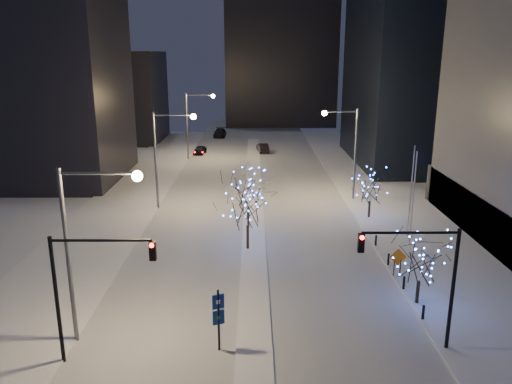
{
  "coord_description": "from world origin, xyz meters",
  "views": [
    {
      "loc": [
        -0.03,
        -22.91,
        15.62
      ],
      "look_at": [
        0.18,
        15.29,
        5.0
      ],
      "focal_mm": 35.0,
      "sensor_mm": 36.0,
      "label": 1
    }
  ],
  "objects_px": {
    "car_far": "(220,133)",
    "wayfinding_sign": "(218,314)",
    "traffic_signal_west": "(86,279)",
    "street_lamp_w_far": "(194,117)",
    "holiday_tree_plaza_near": "(421,260)",
    "street_lamp_east": "(347,142)",
    "street_lamp_w_mid": "(165,147)",
    "car_near": "(200,150)",
    "holiday_tree_plaza_far": "(371,187)",
    "street_lamp_w_near": "(85,232)",
    "construction_sign": "(398,260)",
    "holiday_tree_median_near": "(248,206)",
    "traffic_signal_east": "(425,270)",
    "car_mid": "(263,148)",
    "holiday_tree_median_far": "(248,189)"
  },
  "relations": [
    {
      "from": "street_lamp_east",
      "to": "wayfinding_sign",
      "type": "relative_size",
      "value": 2.77
    },
    {
      "from": "wayfinding_sign",
      "to": "holiday_tree_plaza_near",
      "type": "bearing_deg",
      "value": 0.25
    },
    {
      "from": "street_lamp_w_far",
      "to": "holiday_tree_plaza_far",
      "type": "bearing_deg",
      "value": -54.6
    },
    {
      "from": "holiday_tree_median_far",
      "to": "holiday_tree_median_near",
      "type": "bearing_deg",
      "value": -90.0
    },
    {
      "from": "traffic_signal_west",
      "to": "holiday_tree_plaza_far",
      "type": "height_order",
      "value": "traffic_signal_west"
    },
    {
      "from": "street_lamp_east",
      "to": "traffic_signal_west",
      "type": "bearing_deg",
      "value": -121.69
    },
    {
      "from": "car_far",
      "to": "holiday_tree_median_near",
      "type": "distance_m",
      "value": 58.38
    },
    {
      "from": "street_lamp_w_far",
      "to": "holiday_tree_plaza_near",
      "type": "distance_m",
      "value": 49.98
    },
    {
      "from": "car_far",
      "to": "holiday_tree_plaza_far",
      "type": "bearing_deg",
      "value": -69.21
    },
    {
      "from": "car_far",
      "to": "car_near",
      "type": "bearing_deg",
      "value": -95.75
    },
    {
      "from": "street_lamp_w_far",
      "to": "traffic_signal_east",
      "type": "relative_size",
      "value": 1.43
    },
    {
      "from": "street_lamp_w_mid",
      "to": "holiday_tree_median_near",
      "type": "xyz_separation_m",
      "value": [
        8.44,
        -11.59,
        -2.74
      ]
    },
    {
      "from": "holiday_tree_plaza_near",
      "to": "wayfinding_sign",
      "type": "bearing_deg",
      "value": -157.7
    },
    {
      "from": "street_lamp_w_far",
      "to": "car_mid",
      "type": "xyz_separation_m",
      "value": [
        10.44,
        5.87,
        -5.78
      ]
    },
    {
      "from": "traffic_signal_east",
      "to": "car_mid",
      "type": "height_order",
      "value": "traffic_signal_east"
    },
    {
      "from": "holiday_tree_plaza_near",
      "to": "traffic_signal_east",
      "type": "bearing_deg",
      "value": -107.04
    },
    {
      "from": "traffic_signal_west",
      "to": "wayfinding_sign",
      "type": "relative_size",
      "value": 1.94
    },
    {
      "from": "street_lamp_w_mid",
      "to": "holiday_tree_plaza_near",
      "type": "distance_m",
      "value": 28.75
    },
    {
      "from": "street_lamp_w_near",
      "to": "car_near",
      "type": "distance_m",
      "value": 54.42
    },
    {
      "from": "car_mid",
      "to": "holiday_tree_plaza_near",
      "type": "relative_size",
      "value": 0.93
    },
    {
      "from": "street_lamp_w_near",
      "to": "car_near",
      "type": "bearing_deg",
      "value": 89.66
    },
    {
      "from": "street_lamp_w_near",
      "to": "car_mid",
      "type": "xyz_separation_m",
      "value": [
        10.44,
        55.87,
        -5.78
      ]
    },
    {
      "from": "street_lamp_east",
      "to": "holiday_tree_plaza_far",
      "type": "xyz_separation_m",
      "value": [
        1.22,
        -6.49,
        -3.25
      ]
    },
    {
      "from": "street_lamp_east",
      "to": "holiday_tree_median_far",
      "type": "distance_m",
      "value": 14.4
    },
    {
      "from": "holiday_tree_plaza_far",
      "to": "traffic_signal_east",
      "type": "bearing_deg",
      "value": -95.99
    },
    {
      "from": "car_far",
      "to": "wayfinding_sign",
      "type": "height_order",
      "value": "wayfinding_sign"
    },
    {
      "from": "holiday_tree_plaza_near",
      "to": "street_lamp_east",
      "type": "bearing_deg",
      "value": 91.0
    },
    {
      "from": "street_lamp_w_mid",
      "to": "car_mid",
      "type": "bearing_deg",
      "value": 71.32
    },
    {
      "from": "street_lamp_w_mid",
      "to": "car_near",
      "type": "xyz_separation_m",
      "value": [
        0.33,
        29.1,
        -5.84
      ]
    },
    {
      "from": "wayfinding_sign",
      "to": "holiday_tree_median_near",
      "type": "bearing_deg",
      "value": 62.4
    },
    {
      "from": "traffic_signal_west",
      "to": "wayfinding_sign",
      "type": "xyz_separation_m",
      "value": [
        6.54,
        1.0,
        -2.54
      ]
    },
    {
      "from": "car_mid",
      "to": "car_far",
      "type": "bearing_deg",
      "value": -71.3
    },
    {
      "from": "street_lamp_w_mid",
      "to": "holiday_tree_plaza_far",
      "type": "xyz_separation_m",
      "value": [
        20.24,
        -3.49,
        -3.3
      ]
    },
    {
      "from": "street_lamp_w_near",
      "to": "traffic_signal_east",
      "type": "xyz_separation_m",
      "value": [
        17.88,
        -1.0,
        -1.74
      ]
    },
    {
      "from": "traffic_signal_west",
      "to": "car_near",
      "type": "relative_size",
      "value": 1.82
    },
    {
      "from": "car_far",
      "to": "wayfinding_sign",
      "type": "distance_m",
      "value": 72.57
    },
    {
      "from": "street_lamp_w_far",
      "to": "holiday_tree_plaza_far",
      "type": "distance_m",
      "value": 35.1
    },
    {
      "from": "street_lamp_w_mid",
      "to": "holiday_tree_plaza_far",
      "type": "relative_size",
      "value": 2.09
    },
    {
      "from": "holiday_tree_median_near",
      "to": "car_near",
      "type": "bearing_deg",
      "value": 101.27
    },
    {
      "from": "street_lamp_w_mid",
      "to": "street_lamp_east",
      "type": "xyz_separation_m",
      "value": [
        19.02,
        3.0,
        -0.05
      ]
    },
    {
      "from": "car_mid",
      "to": "street_lamp_east",
      "type": "bearing_deg",
      "value": 98.52
    },
    {
      "from": "holiday_tree_plaza_far",
      "to": "construction_sign",
      "type": "distance_m",
      "value": 13.61
    },
    {
      "from": "street_lamp_w_near",
      "to": "street_lamp_east",
      "type": "distance_m",
      "value": 33.85
    },
    {
      "from": "holiday_tree_median_far",
      "to": "street_lamp_w_far",
      "type": "bearing_deg",
      "value": 105.03
    },
    {
      "from": "car_mid",
      "to": "holiday_tree_plaza_far",
      "type": "bearing_deg",
      "value": 97.32
    },
    {
      "from": "construction_sign",
      "to": "street_lamp_w_near",
      "type": "bearing_deg",
      "value": -158.7
    },
    {
      "from": "street_lamp_w_far",
      "to": "holiday_tree_median_far",
      "type": "relative_size",
      "value": 1.74
    },
    {
      "from": "street_lamp_w_mid",
      "to": "street_lamp_east",
      "type": "height_order",
      "value": "same"
    },
    {
      "from": "street_lamp_w_near",
      "to": "holiday_tree_median_near",
      "type": "height_order",
      "value": "street_lamp_w_near"
    },
    {
      "from": "street_lamp_east",
      "to": "construction_sign",
      "type": "distance_m",
      "value": 20.57
    }
  ]
}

